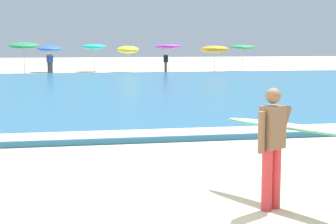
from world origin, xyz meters
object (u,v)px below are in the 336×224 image
Objects in this scene: beachgoer_near_row_mid at (166,62)px; beachgoer_near_row_right at (49,62)px; beach_umbrella_4 at (128,50)px; beach_umbrella_2 at (50,49)px; beach_umbrella_1 at (24,45)px; beach_umbrella_6 at (214,49)px; beachgoer_near_row_left at (51,63)px; surfer_with_board at (283,136)px; beach_umbrella_7 at (243,47)px; beach_umbrella_3 at (94,47)px; beach_umbrella_5 at (168,47)px.

beachgoer_near_row_right is (-8.91, 1.28, 0.00)m from beachgoer_near_row_mid.
beachgoer_near_row_mid is at bearing -40.94° from beach_umbrella_4.
beach_umbrella_2 reaches higher than beach_umbrella_4.
beach_umbrella_6 is (14.74, -0.30, -0.32)m from beach_umbrella_1.
beachgoer_near_row_mid is at bearing -5.48° from beachgoer_near_row_left.
surfer_with_board is 35.53m from beach_umbrella_6.
beachgoer_near_row_left is at bearing 178.56° from beach_umbrella_6.
beach_umbrella_7 is 1.42× the size of beachgoer_near_row_mid.
beach_umbrella_1 is at bearing 175.66° from beachgoer_near_row_mid.
beach_umbrella_1 is 1.56× the size of beachgoer_near_row_left.
beach_umbrella_4 is 1.36× the size of beachgoer_near_row_mid.
beachgoer_near_row_right is (-3.60, -2.15, -1.17)m from beach_umbrella_3.
beachgoer_near_row_left is 8.74m from beachgoer_near_row_mid.
beachgoer_near_row_right is (-6.25, -1.03, -0.94)m from beach_umbrella_4.
beach_umbrella_4 is 6.41m from beachgoer_near_row_right.
surfer_with_board reaches higher than beachgoer_near_row_left.
beachgoer_near_row_mid is (-4.06, -0.51, -0.98)m from beach_umbrella_6.
surfer_with_board is at bearing -107.94° from beach_umbrella_7.
beach_umbrella_3 is at bearing 0.03° from beach_umbrella_2.
beachgoer_near_row_left is (-6.04, -1.47, -0.94)m from beach_umbrella_4.
beachgoer_near_row_left is at bearing -166.34° from beach_umbrella_4.
beach_umbrella_7 is (11.62, 35.91, 0.96)m from surfer_with_board.
beach_umbrella_3 is 1.00× the size of beach_umbrella_6.
beach_umbrella_3 is 4.36m from beachgoer_near_row_right.
beachgoer_near_row_mid is at bearing 82.09° from surfer_with_board.
beach_umbrella_2 is 3.55m from beach_umbrella_3.
beachgoer_near_row_left is at bearing -142.58° from beach_umbrella_3.
beach_umbrella_1 is 17.64m from beach_umbrella_7.
beach_umbrella_5 is at bearing 2.26° from beachgoer_near_row_right.
beach_umbrella_3 is 1.00× the size of beach_umbrella_7.
beach_umbrella_3 is at bearing 90.91° from surfer_with_board.
beachgoer_near_row_right is at bearing 96.80° from surfer_with_board.
beach_umbrella_7 is at bearing 3.90° from beach_umbrella_1.
beach_umbrella_5 is 1.42× the size of beachgoer_near_row_right.
surfer_with_board is at bearing -83.68° from beach_umbrella_2.
beachgoer_near_row_left is at bearing 0.68° from beach_umbrella_1.
surfer_with_board is at bearing -83.20° from beachgoer_near_row_right.
beach_umbrella_5 is 1.42× the size of beachgoer_near_row_left.
beach_umbrella_7 is (6.39, 0.36, -0.05)m from beach_umbrella_5.
beachgoer_near_row_mid is at bearing -107.56° from beach_umbrella_5.
beachgoer_near_row_left is at bearing 174.52° from beachgoer_near_row_mid.
beach_umbrella_2 is (1.84, 2.62, -0.27)m from beach_umbrella_1.
beach_umbrella_4 is (2.65, -1.13, -0.23)m from beach_umbrella_3.
beach_umbrella_5 is 1.00× the size of beach_umbrella_6.
beach_umbrella_1 is 14.75m from beach_umbrella_6.
beach_umbrella_7 is at bearing 72.06° from surfer_with_board.
beach_umbrella_7 is (9.57, -0.29, 0.21)m from beach_umbrella_4.
surfer_with_board is 1.16× the size of beach_umbrella_2.
beach_umbrella_1 is 5.99m from beach_umbrella_3.
beach_umbrella_6 is 3.23m from beach_umbrella_7.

